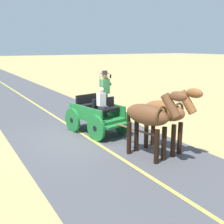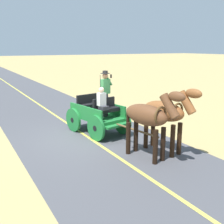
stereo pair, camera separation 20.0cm
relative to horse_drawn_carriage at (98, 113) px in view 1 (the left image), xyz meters
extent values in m
plane|color=tan|center=(0.62, 0.16, -0.82)|extent=(200.00, 200.00, 0.00)
cube|color=#4C4C51|center=(0.62, 0.16, -0.81)|extent=(5.43, 160.00, 0.01)
cube|color=#DBCC4C|center=(0.62, 0.16, -0.81)|extent=(0.12, 160.00, 0.00)
cube|color=#1E7233|center=(0.02, -0.08, -0.16)|extent=(1.59, 2.38, 0.12)
cube|color=#1E7233|center=(-0.54, -0.19, 0.12)|extent=(0.45, 2.06, 0.44)
cube|color=#1E7233|center=(0.58, 0.02, 0.12)|extent=(0.45, 2.06, 0.44)
cube|color=#1E7233|center=(-0.21, 1.12, -0.26)|extent=(1.11, 0.44, 0.08)
cube|color=#1E7233|center=(0.24, -1.26, -0.34)|extent=(0.74, 0.33, 0.06)
cube|color=black|center=(-0.09, 0.51, 0.22)|extent=(1.07, 0.54, 0.14)
cube|color=black|center=(-0.06, 0.34, 0.44)|extent=(1.02, 0.27, 0.44)
cube|color=black|center=(0.11, -0.57, 0.22)|extent=(1.07, 0.54, 0.14)
cube|color=black|center=(0.14, -0.74, 0.44)|extent=(1.02, 0.27, 0.44)
cylinder|color=#1E7233|center=(-0.76, 0.55, -0.34)|extent=(0.28, 0.96, 0.96)
cylinder|color=black|center=(-0.76, 0.55, -0.34)|extent=(0.16, 0.23, 0.21)
cylinder|color=#1E7233|center=(0.51, 0.80, -0.34)|extent=(0.28, 0.96, 0.96)
cylinder|color=black|center=(0.51, 0.80, -0.34)|extent=(0.16, 0.23, 0.21)
cylinder|color=#1E7233|center=(-0.48, -0.96, -0.34)|extent=(0.28, 0.96, 0.96)
cylinder|color=black|center=(-0.48, -0.96, -0.34)|extent=(0.16, 0.23, 0.21)
cylinder|color=#1E7233|center=(0.80, -0.72, -0.34)|extent=(0.28, 0.96, 0.96)
cylinder|color=black|center=(0.80, -0.72, -0.34)|extent=(0.16, 0.23, 0.21)
cylinder|color=brown|center=(-0.39, 2.08, -0.21)|extent=(0.44, 1.98, 0.07)
cylinder|color=black|center=(0.20, 0.57, 0.92)|extent=(0.02, 0.02, 1.30)
cylinder|color=#2D2D33|center=(-0.19, 0.21, 0.35)|extent=(0.22, 0.22, 0.90)
cube|color=#387F47|center=(-0.19, 0.21, 1.08)|extent=(0.37, 0.28, 0.56)
sphere|color=#9E7051|center=(-0.19, 0.21, 1.48)|extent=(0.22, 0.22, 0.22)
cylinder|color=black|center=(-0.19, 0.21, 1.58)|extent=(0.36, 0.36, 0.01)
cylinder|color=black|center=(-0.19, 0.21, 1.63)|extent=(0.20, 0.20, 0.10)
cylinder|color=#387F47|center=(-0.37, 0.22, 1.26)|extent=(0.27, 0.13, 0.32)
cube|color=black|center=(-0.44, 0.23, 1.46)|extent=(0.03, 0.07, 0.14)
cube|color=#2D2D33|center=(0.13, 0.68, 0.36)|extent=(0.33, 0.37, 0.14)
cube|color=silver|center=(0.15, 0.56, 0.67)|extent=(0.33, 0.25, 0.48)
sphere|color=beige|center=(0.15, 0.56, 1.02)|extent=(0.20, 0.20, 0.20)
ellipsoid|color=brown|center=(-0.94, 2.79, 0.55)|extent=(0.88, 1.64, 0.64)
cylinder|color=black|center=(-1.23, 3.28, -0.29)|extent=(0.15, 0.15, 1.05)
cylinder|color=black|center=(-0.88, 3.36, -0.29)|extent=(0.15, 0.15, 1.05)
cylinder|color=black|center=(-1.00, 2.22, -0.29)|extent=(0.15, 0.15, 1.05)
cylinder|color=black|center=(-0.64, 2.30, -0.29)|extent=(0.15, 0.15, 1.05)
cylinder|color=brown|center=(-1.12, 3.61, 0.95)|extent=(0.39, 0.69, 0.73)
ellipsoid|color=brown|center=(-1.17, 3.83, 1.26)|extent=(0.33, 0.57, 0.28)
cube|color=black|center=(-1.12, 3.59, 0.99)|extent=(0.17, 0.50, 0.56)
cylinder|color=black|center=(-0.78, 2.07, 0.25)|extent=(0.11, 0.11, 0.70)
torus|color=brown|center=(-1.06, 3.32, 0.63)|extent=(0.55, 0.19, 0.55)
ellipsoid|color=brown|center=(-0.14, 2.94, 0.55)|extent=(0.92, 1.65, 0.64)
cylinder|color=black|center=(-0.45, 3.43, -0.29)|extent=(0.15, 0.15, 1.05)
cylinder|color=black|center=(-0.09, 3.52, -0.29)|extent=(0.15, 0.15, 1.05)
cylinder|color=black|center=(-0.18, 2.37, -0.29)|extent=(0.15, 0.15, 1.05)
cylinder|color=black|center=(0.17, 2.46, -0.29)|extent=(0.15, 0.15, 1.05)
cylinder|color=brown|center=(-0.34, 3.76, 0.95)|extent=(0.41, 0.69, 0.73)
ellipsoid|color=brown|center=(-0.40, 3.97, 1.26)|extent=(0.34, 0.58, 0.28)
cube|color=black|center=(-0.34, 3.74, 0.99)|extent=(0.18, 0.50, 0.56)
cylinder|color=black|center=(0.04, 2.22, 0.25)|extent=(0.11, 0.11, 0.70)
torus|color=brown|center=(-0.27, 3.47, 0.63)|extent=(0.55, 0.20, 0.55)
camera|label=1|loc=(4.94, 9.47, 2.58)|focal=44.50mm
camera|label=2|loc=(4.77, 9.57, 2.58)|focal=44.50mm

